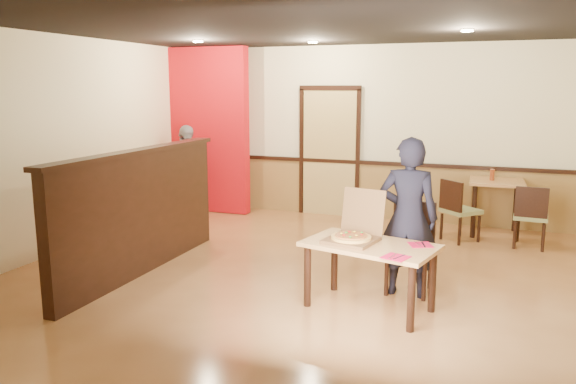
% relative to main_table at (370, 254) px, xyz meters
% --- Properties ---
extents(floor, '(7.00, 7.00, 0.00)m').
position_rel_main_table_xyz_m(floor, '(-0.73, 0.38, -0.55)').
color(floor, '#C0824A').
rests_on(floor, ground).
extents(ceiling, '(7.00, 7.00, 0.00)m').
position_rel_main_table_xyz_m(ceiling, '(-0.73, 0.38, 2.25)').
color(ceiling, black).
rests_on(ceiling, wall_back).
extents(wall_back, '(7.00, 0.00, 7.00)m').
position_rel_main_table_xyz_m(wall_back, '(-0.73, 3.88, 0.85)').
color(wall_back, '#FFFAC7').
rests_on(wall_back, floor).
extents(wall_left, '(0.00, 7.00, 7.00)m').
position_rel_main_table_xyz_m(wall_left, '(-4.23, 0.38, 0.85)').
color(wall_left, '#FFFAC7').
rests_on(wall_left, floor).
extents(wainscot_back, '(7.00, 0.04, 0.90)m').
position_rel_main_table_xyz_m(wainscot_back, '(-0.73, 3.85, -0.10)').
color(wainscot_back, olive).
rests_on(wainscot_back, floor).
extents(chair_rail_back, '(7.00, 0.06, 0.06)m').
position_rel_main_table_xyz_m(chair_rail_back, '(-0.73, 3.83, 0.37)').
color(chair_rail_back, black).
rests_on(chair_rail_back, wall_back).
extents(back_door, '(0.90, 0.06, 2.10)m').
position_rel_main_table_xyz_m(back_door, '(-1.53, 3.84, 0.50)').
color(back_door, tan).
rests_on(back_door, wall_back).
extents(booth_partition, '(0.20, 3.10, 1.44)m').
position_rel_main_table_xyz_m(booth_partition, '(-2.73, 0.18, 0.18)').
color(booth_partition, black).
rests_on(booth_partition, floor).
extents(red_accent_panel, '(1.60, 0.20, 2.78)m').
position_rel_main_table_xyz_m(red_accent_panel, '(-3.63, 3.38, 0.85)').
color(red_accent_panel, red).
rests_on(red_accent_panel, floor).
extents(spot_a, '(0.14, 0.14, 0.02)m').
position_rel_main_table_xyz_m(spot_a, '(-3.03, 2.18, 2.23)').
color(spot_a, beige).
rests_on(spot_a, ceiling).
extents(spot_b, '(0.14, 0.14, 0.02)m').
position_rel_main_table_xyz_m(spot_b, '(-1.53, 2.88, 2.23)').
color(spot_b, beige).
rests_on(spot_b, ceiling).
extents(spot_c, '(0.14, 0.14, 0.02)m').
position_rel_main_table_xyz_m(spot_c, '(0.67, 1.88, 2.23)').
color(spot_c, beige).
rests_on(spot_c, ceiling).
extents(main_table, '(1.36, 0.97, 0.66)m').
position_rel_main_table_xyz_m(main_table, '(0.00, 0.00, 0.00)').
color(main_table, tan).
rests_on(main_table, floor).
extents(diner_chair, '(0.48, 0.48, 0.94)m').
position_rel_main_table_xyz_m(diner_chair, '(0.30, 0.67, -0.04)').
color(diner_chair, olive).
rests_on(diner_chair, floor).
extents(side_chair_left, '(0.61, 0.61, 0.87)m').
position_rel_main_table_xyz_m(side_chair_left, '(0.63, 2.83, -0.08)').
color(side_chair_left, olive).
rests_on(side_chair_left, floor).
extents(side_chair_right, '(0.45, 0.45, 0.86)m').
position_rel_main_table_xyz_m(side_chair_right, '(1.57, 2.82, -0.09)').
color(side_chair_right, olive).
rests_on(side_chair_right, floor).
extents(side_table, '(0.77, 0.77, 0.80)m').
position_rel_main_table_xyz_m(side_table, '(1.12, 3.43, 0.07)').
color(side_table, tan).
rests_on(side_table, floor).
extents(diner, '(0.61, 0.40, 1.65)m').
position_rel_main_table_xyz_m(diner, '(0.28, 0.52, 0.27)').
color(diner, black).
rests_on(diner, floor).
extents(passerby, '(0.67, 0.97, 1.52)m').
position_rel_main_table_xyz_m(passerby, '(-3.73, 2.91, 0.21)').
color(passerby, '#96949C').
rests_on(passerby, floor).
extents(pizza_box, '(0.55, 0.62, 0.48)m').
position_rel_main_table_xyz_m(pizza_box, '(-0.18, 0.04, 0.17)').
color(pizza_box, brown).
rests_on(pizza_box, main_table).
extents(pizza, '(0.41, 0.41, 0.03)m').
position_rel_main_table_xyz_m(pizza, '(-0.19, -0.01, 0.15)').
color(pizza, '#F5BF59').
rests_on(pizza, pizza_box).
extents(napkin_near, '(0.27, 0.27, 0.01)m').
position_rel_main_table_xyz_m(napkin_near, '(0.31, -0.36, 0.11)').
color(napkin_near, '#C00D33').
rests_on(napkin_near, main_table).
extents(napkin_far, '(0.27, 0.27, 0.01)m').
position_rel_main_table_xyz_m(napkin_far, '(0.46, 0.12, 0.11)').
color(napkin_far, '#C00D33').
rests_on(napkin_far, main_table).
extents(condiment, '(0.06, 0.06, 0.16)m').
position_rel_main_table_xyz_m(condiment, '(1.05, 3.41, 0.33)').
color(condiment, brown).
rests_on(condiment, side_table).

